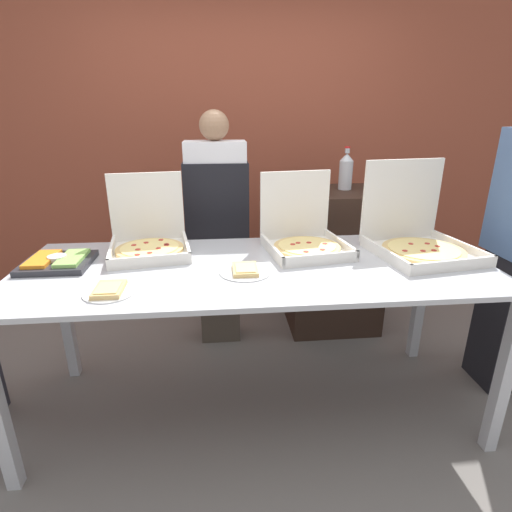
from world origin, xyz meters
TOP-DOWN VIEW (x-y plane):
  - ground_plane at (0.00, 0.00)m, footprint 16.00×16.00m
  - brick_wall_behind at (0.00, 1.70)m, footprint 10.00×0.06m
  - buffet_table at (0.00, 0.00)m, footprint 2.38×0.93m
  - pizza_box_far_left at (-0.57, 0.27)m, footprint 0.47×0.49m
  - pizza_box_near_right at (0.90, 0.12)m, footprint 0.56×0.57m
  - pizza_box_near_left at (0.29, 0.22)m, footprint 0.48×0.49m
  - paper_plate_front_left at (-0.06, -0.09)m, footprint 0.25×0.25m
  - paper_plate_front_center at (-0.66, -0.27)m, footprint 0.22×0.22m
  - veggie_tray at (-1.00, 0.09)m, footprint 0.32×0.30m
  - sideboard_podium at (0.69, 0.95)m, footprint 0.67×0.59m
  - soda_bottle at (0.76, 1.00)m, footprint 0.10×0.10m
  - soda_can_silver at (0.55, 0.78)m, footprint 0.07×0.07m
  - soda_can_colored at (0.44, 0.90)m, footprint 0.07×0.07m
  - person_server_vest at (-0.19, 0.80)m, footprint 0.42×0.24m

SIDE VIEW (x-z plane):
  - ground_plane at x=0.00m, z-range 0.00..0.00m
  - sideboard_podium at x=0.69m, z-range 0.00..1.07m
  - buffet_table at x=0.00m, z-range 0.35..1.22m
  - paper_plate_front_left at x=-0.06m, z-range 0.87..0.90m
  - paper_plate_front_center at x=-0.66m, z-range 0.87..0.90m
  - veggie_tray at x=-1.00m, z-range 0.87..0.93m
  - person_server_vest at x=-0.19m, z-range 0.10..1.72m
  - pizza_box_far_left at x=-0.57m, z-range 0.75..1.16m
  - pizza_box_near_left at x=0.29m, z-range 0.74..1.16m
  - pizza_box_near_right at x=0.90m, z-range 0.72..1.20m
  - soda_can_silver at x=0.55m, z-range 1.07..1.19m
  - soda_can_colored at x=0.44m, z-range 1.07..1.19m
  - soda_bottle at x=0.76m, z-range 1.05..1.36m
  - brick_wall_behind at x=0.00m, z-range 0.00..2.80m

